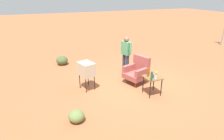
{
  "coord_description": "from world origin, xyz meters",
  "views": [
    {
      "loc": [
        5.86,
        -3.54,
        3.32
      ],
      "look_at": [
        -0.23,
        -0.98,
        0.65
      ],
      "focal_mm": 30.69,
      "sensor_mm": 36.0,
      "label": 1
    }
  ],
  "objects_px": {
    "person_standing": "(126,53)",
    "bottle_tall_amber": "(148,72)",
    "armchair": "(137,71)",
    "soda_can_blue": "(153,76)",
    "tv_on_stand": "(86,69)",
    "bottle_wine_green": "(152,76)",
    "side_table": "(153,80)",
    "soda_can_red": "(149,74)",
    "flower_vase": "(156,75)"
  },
  "relations": [
    {
      "from": "armchair",
      "to": "soda_can_red",
      "type": "distance_m",
      "value": 0.9
    },
    {
      "from": "side_table",
      "to": "flower_vase",
      "type": "xyz_separation_m",
      "value": [
        0.16,
        0.0,
        0.25
      ]
    },
    {
      "from": "soda_can_blue",
      "to": "bottle_wine_green",
      "type": "relative_size",
      "value": 0.38
    },
    {
      "from": "flower_vase",
      "to": "side_table",
      "type": "bearing_deg",
      "value": -178.66
    },
    {
      "from": "person_standing",
      "to": "bottle_tall_amber",
      "type": "distance_m",
      "value": 1.96
    },
    {
      "from": "armchair",
      "to": "side_table",
      "type": "distance_m",
      "value": 1.05
    },
    {
      "from": "side_table",
      "to": "bottle_tall_amber",
      "type": "height_order",
      "value": "bottle_tall_amber"
    },
    {
      "from": "armchair",
      "to": "soda_can_red",
      "type": "height_order",
      "value": "armchair"
    },
    {
      "from": "armchair",
      "to": "bottle_wine_green",
      "type": "bearing_deg",
      "value": -10.13
    },
    {
      "from": "side_table",
      "to": "bottle_tall_amber",
      "type": "distance_m",
      "value": 0.31
    },
    {
      "from": "soda_can_blue",
      "to": "tv_on_stand",
      "type": "bearing_deg",
      "value": -124.43
    },
    {
      "from": "tv_on_stand",
      "to": "bottle_tall_amber",
      "type": "bearing_deg",
      "value": 58.01
    },
    {
      "from": "tv_on_stand",
      "to": "soda_can_blue",
      "type": "distance_m",
      "value": 2.34
    },
    {
      "from": "armchair",
      "to": "bottle_tall_amber",
      "type": "relative_size",
      "value": 3.53
    },
    {
      "from": "bottle_tall_amber",
      "to": "flower_vase",
      "type": "bearing_deg",
      "value": 26.34
    },
    {
      "from": "bottle_tall_amber",
      "to": "bottle_wine_green",
      "type": "xyz_separation_m",
      "value": [
        0.35,
        -0.09,
        0.01
      ]
    },
    {
      "from": "armchair",
      "to": "soda_can_blue",
      "type": "height_order",
      "value": "armchair"
    },
    {
      "from": "side_table",
      "to": "tv_on_stand",
      "type": "relative_size",
      "value": 0.64
    },
    {
      "from": "side_table",
      "to": "bottle_tall_amber",
      "type": "relative_size",
      "value": 2.21
    },
    {
      "from": "tv_on_stand",
      "to": "flower_vase",
      "type": "xyz_separation_m",
      "value": [
        1.42,
        1.98,
        0.03
      ]
    },
    {
      "from": "side_table",
      "to": "soda_can_blue",
      "type": "distance_m",
      "value": 0.18
    },
    {
      "from": "soda_can_blue",
      "to": "flower_vase",
      "type": "height_order",
      "value": "flower_vase"
    },
    {
      "from": "flower_vase",
      "to": "soda_can_blue",
      "type": "bearing_deg",
      "value": -156.32
    },
    {
      "from": "flower_vase",
      "to": "armchair",
      "type": "bearing_deg",
      "value": 179.68
    },
    {
      "from": "armchair",
      "to": "soda_can_blue",
      "type": "bearing_deg",
      "value": -2.59
    },
    {
      "from": "armchair",
      "to": "bottle_wine_green",
      "type": "height_order",
      "value": "armchair"
    },
    {
      "from": "soda_can_blue",
      "to": "side_table",
      "type": "bearing_deg",
      "value": 146.68
    },
    {
      "from": "bottle_tall_amber",
      "to": "soda_can_red",
      "type": "relative_size",
      "value": 2.46
    },
    {
      "from": "side_table",
      "to": "bottle_wine_green",
      "type": "relative_size",
      "value": 2.07
    },
    {
      "from": "armchair",
      "to": "tv_on_stand",
      "type": "height_order",
      "value": "armchair"
    },
    {
      "from": "tv_on_stand",
      "to": "flower_vase",
      "type": "distance_m",
      "value": 2.44
    },
    {
      "from": "bottle_tall_amber",
      "to": "side_table",
      "type": "bearing_deg",
      "value": 48.95
    },
    {
      "from": "person_standing",
      "to": "soda_can_red",
      "type": "height_order",
      "value": "person_standing"
    },
    {
      "from": "side_table",
      "to": "person_standing",
      "type": "height_order",
      "value": "person_standing"
    },
    {
      "from": "side_table",
      "to": "bottle_wine_green",
      "type": "xyz_separation_m",
      "value": [
        0.24,
        -0.22,
        0.26
      ]
    },
    {
      "from": "tv_on_stand",
      "to": "soda_can_red",
      "type": "distance_m",
      "value": 2.2
    },
    {
      "from": "person_standing",
      "to": "bottle_wine_green",
      "type": "relative_size",
      "value": 5.12
    },
    {
      "from": "tv_on_stand",
      "to": "person_standing",
      "type": "height_order",
      "value": "person_standing"
    },
    {
      "from": "soda_can_blue",
      "to": "flower_vase",
      "type": "relative_size",
      "value": 0.46
    },
    {
      "from": "tv_on_stand",
      "to": "bottle_wine_green",
      "type": "xyz_separation_m",
      "value": [
        1.5,
        1.75,
        0.04
      ]
    },
    {
      "from": "side_table",
      "to": "soda_can_red",
      "type": "xyz_separation_m",
      "value": [
        -0.18,
        -0.06,
        0.16
      ]
    },
    {
      "from": "armchair",
      "to": "flower_vase",
      "type": "bearing_deg",
      "value": -0.32
    },
    {
      "from": "person_standing",
      "to": "bottle_tall_amber",
      "type": "relative_size",
      "value": 5.47
    },
    {
      "from": "soda_can_red",
      "to": "flower_vase",
      "type": "distance_m",
      "value": 0.36
    },
    {
      "from": "side_table",
      "to": "tv_on_stand",
      "type": "height_order",
      "value": "tv_on_stand"
    },
    {
      "from": "armchair",
      "to": "soda_can_red",
      "type": "bearing_deg",
      "value": -4.61
    },
    {
      "from": "person_standing",
      "to": "soda_can_blue",
      "type": "height_order",
      "value": "person_standing"
    },
    {
      "from": "armchair",
      "to": "soda_can_blue",
      "type": "distance_m",
      "value": 1.13
    },
    {
      "from": "person_standing",
      "to": "bottle_wine_green",
      "type": "distance_m",
      "value": 2.32
    },
    {
      "from": "tv_on_stand",
      "to": "soda_can_blue",
      "type": "bearing_deg",
      "value": 55.57
    }
  ]
}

